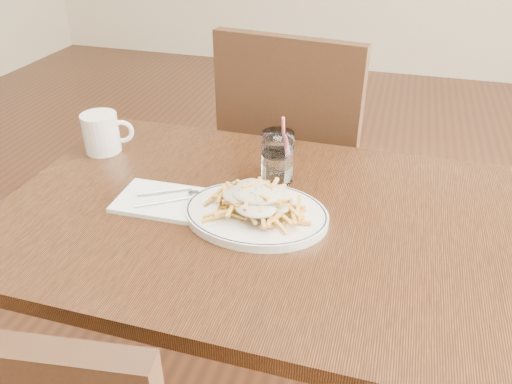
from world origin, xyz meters
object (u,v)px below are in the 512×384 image
(coffee_mug, at_px, (102,133))
(loaded_fries, at_px, (256,197))
(fries_plate, at_px, (256,214))
(water_glass, at_px, (277,160))
(chair_far, at_px, (296,156))
(table, at_px, (255,238))

(coffee_mug, bearing_deg, loaded_fries, -21.87)
(fries_plate, bearing_deg, water_glass, 89.14)
(chair_far, distance_m, coffee_mug, 0.68)
(loaded_fries, bearing_deg, table, 110.87)
(fries_plate, relative_size, water_glass, 2.11)
(table, height_order, coffee_mug, coffee_mug)
(loaded_fries, height_order, coffee_mug, coffee_mug)
(fries_plate, relative_size, loaded_fries, 1.44)
(chair_far, distance_m, fries_plate, 0.67)
(chair_far, height_order, coffee_mug, chair_far)
(table, xyz_separation_m, coffee_mug, (-0.50, 0.18, 0.13))
(table, relative_size, water_glass, 6.70)
(fries_plate, bearing_deg, coffee_mug, 158.13)
(fries_plate, height_order, loaded_fries, loaded_fries)
(loaded_fries, xyz_separation_m, water_glass, (0.00, 0.18, 0.00))
(fries_plate, xyz_separation_m, coffee_mug, (-0.51, 0.21, 0.04))
(table, relative_size, chair_far, 1.17)
(chair_far, xyz_separation_m, coffee_mug, (-0.47, -0.44, 0.22))
(loaded_fries, xyz_separation_m, coffee_mug, (-0.51, 0.21, -0.00))
(table, bearing_deg, loaded_fries, -69.13)
(table, height_order, chair_far, chair_far)
(table, height_order, loaded_fries, loaded_fries)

